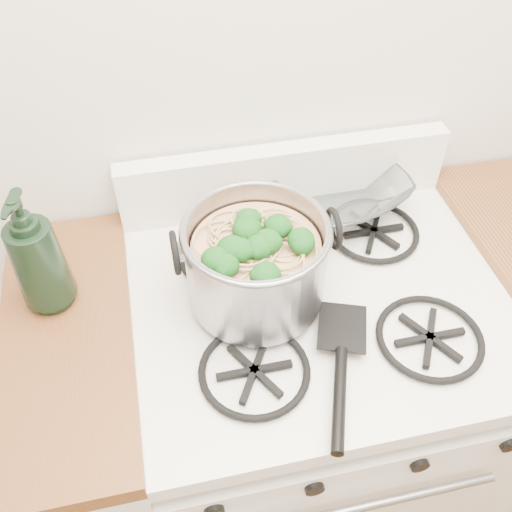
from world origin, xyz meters
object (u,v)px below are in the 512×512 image
(stock_pot, at_px, (256,263))
(glass_bowl, at_px, (338,196))
(gas_range, at_px, (306,412))
(spatula, at_px, (343,325))
(bottle, at_px, (35,253))

(stock_pot, bearing_deg, glass_bowl, 43.64)
(gas_range, bearing_deg, glass_bowl, 65.55)
(stock_pot, relative_size, spatula, 0.99)
(stock_pot, xyz_separation_m, spatula, (0.14, -0.12, -0.08))
(gas_range, height_order, spatula, spatula)
(bottle, bearing_deg, spatula, -6.69)
(gas_range, xyz_separation_m, spatula, (0.01, -0.10, 0.50))
(glass_bowl, xyz_separation_m, bottle, (-0.64, -0.16, 0.12))
(spatula, bearing_deg, gas_range, 116.06)
(bottle, bearing_deg, stock_pot, 2.88)
(stock_pot, height_order, glass_bowl, stock_pot)
(gas_range, relative_size, glass_bowl, 7.93)
(stock_pot, distance_m, bottle, 0.40)
(gas_range, height_order, stock_pot, stock_pot)
(gas_range, relative_size, spatula, 2.98)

